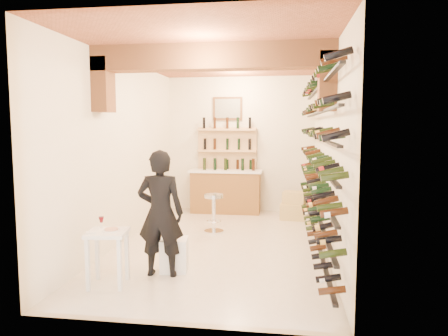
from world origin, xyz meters
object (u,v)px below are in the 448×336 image
object	(u,v)px
crate_lower	(294,212)
white_stool	(174,255)
wine_rack	(313,156)
tasting_table	(108,241)
back_counter	(226,190)
person	(160,213)
chrome_barstool	(214,210)

from	to	relation	value
crate_lower	white_stool	bearing A→B (deg)	-116.39
wine_rack	tasting_table	size ratio (longest dim) A/B	6.62
back_counter	person	distance (m)	4.26
wine_rack	back_counter	xyz separation A→B (m)	(-1.83, 2.65, -1.02)
tasting_table	crate_lower	xyz separation A→B (m)	(2.45, 4.16, -0.41)
chrome_barstool	crate_lower	xyz separation A→B (m)	(1.55, 1.32, -0.25)
back_counter	white_stool	bearing A→B (deg)	-92.35
back_counter	crate_lower	bearing A→B (deg)	-18.24
white_stool	crate_lower	size ratio (longest dim) A/B	0.81
tasting_table	chrome_barstool	distance (m)	2.99
back_counter	white_stool	size ratio (longest dim) A/B	3.67
chrome_barstool	back_counter	bearing A→B (deg)	90.85
back_counter	tasting_table	bearing A→B (deg)	-100.52
back_counter	chrome_barstool	xyz separation A→B (m)	(0.03, -1.84, -0.11)
person	crate_lower	bearing A→B (deg)	-120.49
back_counter	crate_lower	size ratio (longest dim) A/B	2.96
wine_rack	tasting_table	world-z (taller)	wine_rack
back_counter	chrome_barstool	world-z (taller)	back_counter
crate_lower	wine_rack	bearing A→B (deg)	-83.27
white_stool	person	world-z (taller)	person
back_counter	chrome_barstool	bearing A→B (deg)	-89.15
back_counter	person	xyz separation A→B (m)	(-0.30, -4.23, 0.33)
back_counter	tasting_table	xyz separation A→B (m)	(-0.87, -4.68, 0.05)
back_counter	person	bearing A→B (deg)	-94.05
white_stool	back_counter	bearing A→B (deg)	87.65
back_counter	chrome_barstool	size ratio (longest dim) A/B	2.31
wine_rack	tasting_table	bearing A→B (deg)	-143.03
white_stool	chrome_barstool	size ratio (longest dim) A/B	0.63
white_stool	crate_lower	bearing A→B (deg)	63.61
person	crate_lower	size ratio (longest dim) A/B	3.02
wine_rack	person	bearing A→B (deg)	-143.36
wine_rack	chrome_barstool	world-z (taller)	wine_rack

